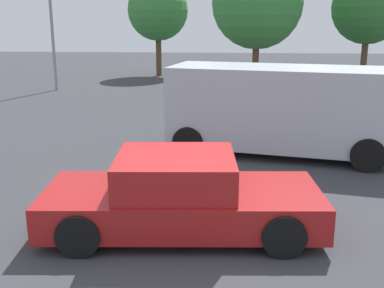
{
  "coord_description": "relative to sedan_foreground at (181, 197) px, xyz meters",
  "views": [
    {
      "loc": [
        0.67,
        -6.76,
        3.29
      ],
      "look_at": [
        -0.01,
        2.07,
        0.9
      ],
      "focal_mm": 43.65,
      "sensor_mm": 36.0,
      "label": 1
    }
  ],
  "objects": [
    {
      "name": "sedan_foreground",
      "position": [
        0.0,
        0.0,
        0.0
      ],
      "size": [
        4.42,
        2.12,
        1.26
      ],
      "rotation": [
        0.0,
        0.0,
        0.07
      ],
      "color": "maroon",
      "rests_on": "ground_plane"
    },
    {
      "name": "tree_back_right",
      "position": [
        1.95,
        15.06,
        3.36
      ],
      "size": [
        4.07,
        4.07,
        5.98
      ],
      "color": "brown",
      "rests_on": "ground_plane"
    },
    {
      "name": "pedestrian",
      "position": [
        4.19,
        8.93,
        0.32
      ],
      "size": [
        0.56,
        0.33,
        1.53
      ],
      "rotation": [
        0.0,
        0.0,
        4.48
      ],
      "color": "gray",
      "rests_on": "ground_plane"
    },
    {
      "name": "ground_plane",
      "position": [
        0.03,
        -0.07,
        -0.58
      ],
      "size": [
        80.0,
        80.0,
        0.0
      ],
      "primitive_type": "plane",
      "color": "#38383D"
    },
    {
      "name": "tree_back_center",
      "position": [
        -3.36,
        20.62,
        3.15
      ],
      "size": [
        3.44,
        3.44,
        5.46
      ],
      "color": "brown",
      "rests_on": "ground_plane"
    },
    {
      "name": "tree_back_left",
      "position": [
        7.33,
        16.87,
        3.2
      ],
      "size": [
        3.46,
        3.46,
        5.52
      ],
      "color": "brown",
      "rests_on": "ground_plane"
    },
    {
      "name": "van_white",
      "position": [
        1.97,
        4.62,
        0.59
      ],
      "size": [
        5.6,
        3.04,
        2.16
      ],
      "rotation": [
        0.0,
        0.0,
        2.94
      ],
      "color": "#B2B7C1",
      "rests_on": "ground_plane"
    }
  ]
}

